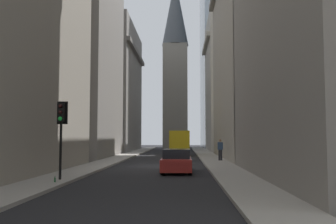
% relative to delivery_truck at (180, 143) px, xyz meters
% --- Properties ---
extents(ground_plane, '(135.00, 135.00, 0.00)m').
position_rel_delivery_truck_xyz_m(ground_plane, '(-16.09, 1.40, -1.46)').
color(ground_plane, black).
extents(sidewalk_right, '(90.00, 2.20, 0.14)m').
position_rel_delivery_truck_xyz_m(sidewalk_right, '(-16.09, 5.90, -1.39)').
color(sidewalk_right, gray).
rests_on(sidewalk_right, ground_plane).
extents(sidewalk_left, '(90.00, 2.20, 0.14)m').
position_rel_delivery_truck_xyz_m(sidewalk_left, '(-16.09, -3.10, -1.39)').
color(sidewalk_left, gray).
rests_on(sidewalk_left, ground_plane).
extents(building_left_far, '(12.14, 10.50, 20.12)m').
position_rel_delivery_truck_xyz_m(building_left_far, '(12.06, -9.19, 8.61)').
color(building_left_far, '#B7B2A5').
rests_on(building_left_far, ground_plane).
extents(building_left_midfar, '(17.94, 10.50, 20.87)m').
position_rel_delivery_truck_xyz_m(building_left_midfar, '(-7.26, -9.19, 8.99)').
color(building_left_midfar, gray).
rests_on(building_left_midfar, ground_plane).
extents(building_right_midfar, '(13.01, 10.50, 30.46)m').
position_rel_delivery_truck_xyz_m(building_right_midfar, '(-5.41, 11.99, 13.78)').
color(building_right_midfar, gray).
rests_on(building_right_midfar, ground_plane).
extents(building_right_far, '(17.45, 10.50, 19.07)m').
position_rel_delivery_truck_xyz_m(building_right_far, '(12.18, 11.99, 8.08)').
color(building_right_far, gray).
rests_on(building_right_far, ground_plane).
extents(glass_tower_distant, '(18.32, 14.00, 58.49)m').
position_rel_delivery_truck_xyz_m(glass_tower_distant, '(27.23, -11.20, 27.78)').
color(glass_tower_distant, '#93A3B2').
rests_on(glass_tower_distant, ground_plane).
extents(church_spire, '(5.07, 5.07, 33.29)m').
position_rel_delivery_truck_xyz_m(church_spire, '(25.33, 1.05, 15.96)').
color(church_spire, gray).
rests_on(church_spire, ground_plane).
extents(delivery_truck, '(6.46, 2.25, 2.84)m').
position_rel_delivery_truck_xyz_m(delivery_truck, '(0.00, 0.00, 0.00)').
color(delivery_truck, yellow).
rests_on(delivery_truck, ground_plane).
extents(sedan_red, '(4.30, 1.78, 1.42)m').
position_rel_delivery_truck_xyz_m(sedan_red, '(-20.75, 0.00, -0.80)').
color(sedan_red, maroon).
rests_on(sedan_red, ground_plane).
extents(traffic_light_foreground, '(0.43, 0.52, 3.72)m').
position_rel_delivery_truck_xyz_m(traffic_light_foreground, '(-25.72, 5.43, 1.41)').
color(traffic_light_foreground, black).
rests_on(traffic_light_foreground, sidewalk_right).
extents(pedestrian, '(0.26, 0.44, 1.81)m').
position_rel_delivery_truck_xyz_m(pedestrian, '(-11.59, -3.59, -0.33)').
color(pedestrian, black).
rests_on(pedestrian, sidewalk_left).
extents(discarded_bottle, '(0.07, 0.07, 0.27)m').
position_rel_delivery_truck_xyz_m(discarded_bottle, '(-26.76, 5.30, -1.21)').
color(discarded_bottle, '#236033').
rests_on(discarded_bottle, sidewalk_right).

